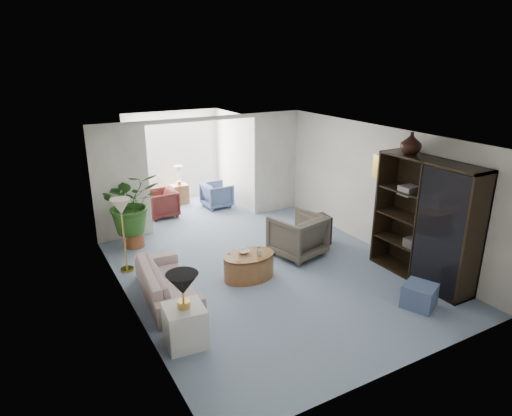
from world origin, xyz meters
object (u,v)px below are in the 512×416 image
coffee_table (249,266)px  entertainment_cabinet (425,221)px  table_lamp (182,284)px  side_table_dark (317,230)px  wingback_chair (298,235)px  ottoman (419,296)px  coffee_bowl (244,252)px  sunroom_table (180,194)px  framed_picture (385,169)px  sofa (167,281)px  sunroom_chair_blue (217,195)px  coffee_cup (259,252)px  floor_lamp (121,206)px  cabinet_urn (411,143)px  end_table (185,326)px  sunroom_chair_maroon (161,204)px  plant_pot (134,239)px

coffee_table → entertainment_cabinet: entertainment_cabinet is taller
table_lamp → side_table_dark: size_ratio=0.73×
coffee_table → wingback_chair: (1.29, 0.37, 0.20)m
ottoman → coffee_bowl: bearing=130.7°
coffee_bowl → sunroom_table: sunroom_table is taller
coffee_bowl → wingback_chair: bearing=11.4°
framed_picture → sofa: (-4.36, 0.27, -1.42)m
coffee_bowl → side_table_dark: side_table_dark is taller
wingback_chair → sunroom_chair_blue: 3.51m
coffee_cup → side_table_dark: side_table_dark is taller
sofa → floor_lamp: bearing=20.8°
framed_picture → side_table_dark: (-0.89, 0.88, -1.40)m
coffee_cup → ottoman: coffee_cup is taller
sunroom_chair_blue → coffee_table: bearing=161.6°
floor_lamp → coffee_bowl: (1.79, -1.25, -0.77)m
sofa → wingback_chair: (2.77, 0.30, 0.14)m
framed_picture → ottoman: size_ratio=1.07×
coffee_cup → sunroom_chair_blue: 4.10m
wingback_chair → sunroom_table: bearing=-91.1°
floor_lamp → side_table_dark: floor_lamp is taller
cabinet_urn → sunroom_chair_blue: size_ratio=0.54×
coffee_cup → wingback_chair: 1.23m
sofa → coffee_cup: bearing=-90.3°
end_table → coffee_cup: size_ratio=5.57×
framed_picture → coffee_cup: size_ratio=4.82×
table_lamp → sunroom_table: 6.29m
end_table → coffee_bowl: (1.64, 1.38, 0.19)m
coffee_bowl → sofa: bearing=-178.6°
coffee_table → side_table_dark: size_ratio=1.58×
coffee_bowl → sunroom_chair_maroon: sunroom_chair_maroon is taller
plant_pot → sunroom_table: sunroom_table is taller
floor_lamp → sunroom_chair_maroon: size_ratio=0.49×
table_lamp → plant_pot: 3.75m
entertainment_cabinet → sunroom_chair_blue: entertainment_cabinet is taller
coffee_cup → sunroom_chair_maroon: 4.01m
table_lamp → sunroom_table: (2.07, 5.91, -0.67)m
table_lamp → cabinet_urn: 4.57m
wingback_chair → cabinet_urn: 2.72m
wingback_chair → ottoman: 2.61m
table_lamp → wingback_chair: table_lamp is taller
floor_lamp → sunroom_chair_maroon: bearing=59.6°
sofa → coffee_bowl: bearing=-83.2°
entertainment_cabinet → sunroom_table: 6.56m
wingback_chair → sunroom_chair_blue: bearing=-100.6°
sofa → coffee_table: 1.49m
side_table_dark → sunroom_table: bearing=112.0°
table_lamp → coffee_bowl: (1.64, 1.38, -0.45)m
side_table_dark → entertainment_cabinet: (0.66, -2.15, 0.78)m
coffee_cup → framed_picture: bearing=-2.2°
sofa → entertainment_cabinet: 4.49m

